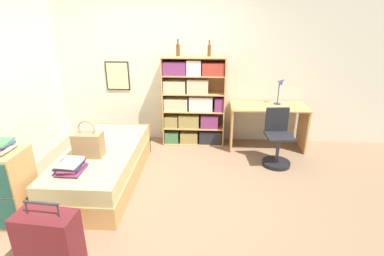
{
  "coord_description": "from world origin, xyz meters",
  "views": [
    {
      "loc": [
        0.81,
        -3.55,
        2.22
      ],
      "look_at": [
        0.59,
        0.2,
        0.75
      ],
      "focal_mm": 28.0,
      "sensor_mm": 36.0,
      "label": 1
    }
  ],
  "objects_px": {
    "bed": "(103,165)",
    "bottle_green": "(178,50)",
    "suitcase": "(49,241)",
    "bookcase": "(193,103)",
    "handbag": "(88,144)",
    "desk_chair": "(277,147)",
    "desk_lamp": "(281,86)",
    "book_stack_on_bed": "(71,167)",
    "dresser": "(5,186)",
    "desk": "(268,118)",
    "bottle_brown": "(209,50)"
  },
  "relations": [
    {
      "from": "book_stack_on_bed",
      "to": "dresser",
      "type": "distance_m",
      "value": 0.7
    },
    {
      "from": "dresser",
      "to": "bottle_green",
      "type": "height_order",
      "value": "bottle_green"
    },
    {
      "from": "suitcase",
      "to": "bottle_green",
      "type": "height_order",
      "value": "bottle_green"
    },
    {
      "from": "bed",
      "to": "bookcase",
      "type": "bearing_deg",
      "value": 50.12
    },
    {
      "from": "dresser",
      "to": "bottle_green",
      "type": "distance_m",
      "value": 3.09
    },
    {
      "from": "desk_chair",
      "to": "desk_lamp",
      "type": "bearing_deg",
      "value": 79.82
    },
    {
      "from": "bottle_brown",
      "to": "desk_lamp",
      "type": "distance_m",
      "value": 1.32
    },
    {
      "from": "bookcase",
      "to": "bottle_green",
      "type": "height_order",
      "value": "bottle_green"
    },
    {
      "from": "suitcase",
      "to": "dresser",
      "type": "distance_m",
      "value": 1.03
    },
    {
      "from": "bottle_green",
      "to": "handbag",
      "type": "bearing_deg",
      "value": -121.32
    },
    {
      "from": "suitcase",
      "to": "handbag",
      "type": "bearing_deg",
      "value": 94.14
    },
    {
      "from": "bottle_brown",
      "to": "dresser",
      "type": "bearing_deg",
      "value": -134.05
    },
    {
      "from": "dresser",
      "to": "bottle_green",
      "type": "relative_size",
      "value": 3.16
    },
    {
      "from": "book_stack_on_bed",
      "to": "desk_lamp",
      "type": "relative_size",
      "value": 0.78
    },
    {
      "from": "suitcase",
      "to": "bookcase",
      "type": "distance_m",
      "value": 3.14
    },
    {
      "from": "bookcase",
      "to": "desk",
      "type": "bearing_deg",
      "value": -5.32
    },
    {
      "from": "bottle_green",
      "to": "bed",
      "type": "bearing_deg",
      "value": -122.97
    },
    {
      "from": "desk_lamp",
      "to": "desk_chair",
      "type": "relative_size",
      "value": 0.53
    },
    {
      "from": "suitcase",
      "to": "bookcase",
      "type": "height_order",
      "value": "bookcase"
    },
    {
      "from": "desk_lamp",
      "to": "suitcase",
      "type": "bearing_deg",
      "value": -132.08
    },
    {
      "from": "handbag",
      "to": "suitcase",
      "type": "height_order",
      "value": "handbag"
    },
    {
      "from": "bed",
      "to": "book_stack_on_bed",
      "type": "distance_m",
      "value": 0.71
    },
    {
      "from": "handbag",
      "to": "suitcase",
      "type": "distance_m",
      "value": 1.35
    },
    {
      "from": "book_stack_on_bed",
      "to": "bottle_brown",
      "type": "xyz_separation_m",
      "value": [
        1.56,
        2.03,
        1.08
      ]
    },
    {
      "from": "handbag",
      "to": "suitcase",
      "type": "relative_size",
      "value": 0.68
    },
    {
      "from": "book_stack_on_bed",
      "to": "desk",
      "type": "relative_size",
      "value": 0.29
    },
    {
      "from": "bed",
      "to": "bottle_green",
      "type": "xyz_separation_m",
      "value": [
        0.92,
        1.41,
        1.39
      ]
    },
    {
      "from": "dresser",
      "to": "bottle_brown",
      "type": "xyz_separation_m",
      "value": [
        2.21,
        2.28,
        1.21
      ]
    },
    {
      "from": "suitcase",
      "to": "bottle_brown",
      "type": "relative_size",
      "value": 2.74
    },
    {
      "from": "handbag",
      "to": "desk",
      "type": "bearing_deg",
      "value": 30.52
    },
    {
      "from": "bottle_green",
      "to": "desk_chair",
      "type": "relative_size",
      "value": 0.31
    },
    {
      "from": "book_stack_on_bed",
      "to": "desk_lamp",
      "type": "height_order",
      "value": "desk_lamp"
    },
    {
      "from": "bed",
      "to": "handbag",
      "type": "relative_size",
      "value": 4.15
    },
    {
      "from": "bed",
      "to": "bottle_green",
      "type": "bearing_deg",
      "value": 57.03
    },
    {
      "from": "desk_chair",
      "to": "suitcase",
      "type": "bearing_deg",
      "value": -138.9
    },
    {
      "from": "desk_chair",
      "to": "bookcase",
      "type": "bearing_deg",
      "value": 151.04
    },
    {
      "from": "handbag",
      "to": "desk_chair",
      "type": "xyz_separation_m",
      "value": [
        2.56,
        0.86,
        -0.36
      ]
    },
    {
      "from": "desk",
      "to": "desk_lamp",
      "type": "height_order",
      "value": "desk_lamp"
    },
    {
      "from": "bottle_brown",
      "to": "bookcase",
      "type": "bearing_deg",
      "value": -174.54
    },
    {
      "from": "handbag",
      "to": "dresser",
      "type": "distance_m",
      "value": 1.0
    },
    {
      "from": "desk",
      "to": "bookcase",
      "type": "bearing_deg",
      "value": 174.68
    },
    {
      "from": "suitcase",
      "to": "bottle_brown",
      "type": "distance_m",
      "value": 3.5
    },
    {
      "from": "dresser",
      "to": "bottle_brown",
      "type": "distance_m",
      "value": 3.39
    },
    {
      "from": "handbag",
      "to": "bookcase",
      "type": "distance_m",
      "value": 2.01
    },
    {
      "from": "bed",
      "to": "desk",
      "type": "distance_m",
      "value": 2.76
    },
    {
      "from": "suitcase",
      "to": "bookcase",
      "type": "xyz_separation_m",
      "value": [
        1.13,
        2.89,
        0.46
      ]
    },
    {
      "from": "bottle_green",
      "to": "bottle_brown",
      "type": "bearing_deg",
      "value": -0.14
    },
    {
      "from": "dresser",
      "to": "bottle_brown",
      "type": "relative_size",
      "value": 3.32
    },
    {
      "from": "book_stack_on_bed",
      "to": "desk_lamp",
      "type": "bearing_deg",
      "value": 35.87
    },
    {
      "from": "bookcase",
      "to": "book_stack_on_bed",
      "type": "bearing_deg",
      "value": -122.8
    }
  ]
}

